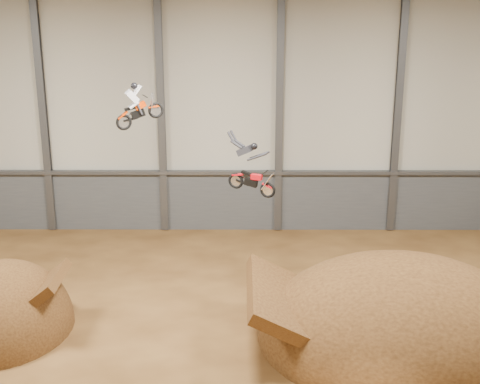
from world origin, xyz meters
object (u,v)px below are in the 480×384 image
object	(u,v)px
takeoff_ramp	(4,329)
fmx_rider_a	(141,101)
landing_ramp	(400,339)
fmx_rider_b	(251,165)

from	to	relation	value
takeoff_ramp	fmx_rider_a	size ratio (longest dim) A/B	3.25
landing_ramp	fmx_rider_b	xyz separation A→B (m)	(-6.15, 3.33, 6.53)
fmx_rider_b	landing_ramp	bearing A→B (deg)	-6.11
landing_ramp	fmx_rider_a	world-z (taller)	fmx_rider_a
landing_ramp	fmx_rider_b	size ratio (longest dim) A/B	4.02
takeoff_ramp	fmx_rider_b	distance (m)	12.59
landing_ramp	fmx_rider_b	world-z (taller)	fmx_rider_b
fmx_rider_a	fmx_rider_b	world-z (taller)	fmx_rider_a
fmx_rider_a	fmx_rider_b	distance (m)	5.36
takeoff_ramp	fmx_rider_b	size ratio (longest dim) A/B	2.30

